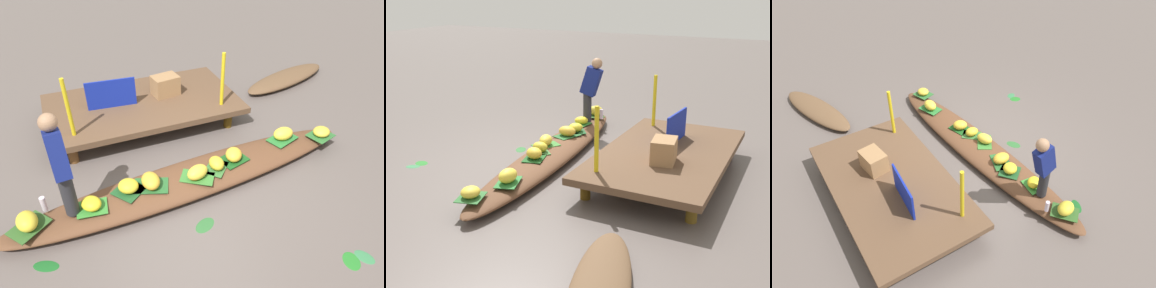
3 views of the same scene
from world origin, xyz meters
The scene contains 31 objects.
canal_water centered at (0.00, 0.00, 0.00)m, with size 40.00×40.00×0.00m, color #605551.
dock_platform centered at (-0.18, 1.86, 0.33)m, with size 3.20×1.80×0.39m.
vendor_boat centered at (0.00, 0.00, 0.11)m, with size 5.05×0.76×0.22m, color brown.
leaf_mat_0 centered at (1.54, 0.20, 0.23)m, with size 0.44×0.28×0.01m, color #2A7633.
banana_bunch_0 centered at (1.54, 0.20, 0.32)m, with size 0.31×0.22×0.19m, color yellow.
leaf_mat_1 centered at (-1.38, -0.16, 0.23)m, with size 0.36×0.28×0.01m, color #348130.
banana_bunch_1 centered at (-1.38, -0.16, 0.30)m, with size 0.25×0.22×0.14m, color yellow.
leaf_mat_2 centered at (-0.61, -0.05, 0.23)m, with size 0.44×0.30×0.01m, color #265F2B.
banana_bunch_2 centered at (-0.61, -0.05, 0.31)m, with size 0.31×0.23×0.17m, color gold.
leaf_mat_3 centered at (0.00, -0.13, 0.23)m, with size 0.43×0.27×0.01m, color #387B31.
banana_bunch_3 centered at (0.00, -0.13, 0.32)m, with size 0.31×0.20×0.18m, color yellow.
leaf_mat_4 centered at (0.31, -0.04, 0.23)m, with size 0.36×0.26×0.01m, color #397236.
banana_bunch_4 centered at (0.31, -0.04, 0.31)m, with size 0.25×0.20×0.16m, color gold.
leaf_mat_5 centered at (2.15, 0.05, 0.23)m, with size 0.37×0.31×0.01m, color #2D6930.
banana_bunch_5 centered at (2.15, 0.05, 0.30)m, with size 0.26×0.24×0.14m, color yellow.
leaf_mat_6 centered at (0.62, 0.03, 0.23)m, with size 0.38×0.29×0.01m, color #19511C.
banana_bunch_6 centered at (0.62, 0.03, 0.31)m, with size 0.27×0.23×0.17m, color gold.
leaf_mat_7 centered at (-2.08, -0.19, 0.23)m, with size 0.42×0.30×0.01m, color #2F5A25.
banana_bunch_7 centered at (-2.08, -0.19, 0.32)m, with size 0.30×0.23×0.19m, color gold.
leaf_mat_8 centered at (-0.90, -0.03, 0.23)m, with size 0.34×0.34×0.01m, color #1E4F25.
banana_bunch_8 centered at (-0.90, -0.03, 0.31)m, with size 0.24×0.26×0.16m, color gold.
vendor_person centered at (-1.60, -0.06, 0.93)m, with size 0.22×0.44×1.24m.
water_bottle centered at (-1.89, 0.03, 0.32)m, with size 0.07×0.07×0.19m, color silver.
market_banner centered at (-0.68, 1.86, 0.63)m, with size 0.80×0.03×0.48m, color #13269E.
railing_post_west centered at (-1.38, 1.26, 0.84)m, with size 0.06×0.06×0.90m, color gold.
railing_post_east centered at (1.02, 1.26, 0.84)m, with size 0.06×0.06×0.90m, color gold.
produce_crate centered at (0.28, 1.95, 0.56)m, with size 0.44×0.32×0.34m, color #9D734B.
drifting_plant_0 centered at (1.30, -1.82, 0.00)m, with size 0.23×0.15×0.01m, color #357949.
drifting_plant_1 centered at (1.12, -1.81, 0.00)m, with size 0.24×0.18×0.01m, color #247627.
drifting_plant_2 centered at (-0.16, -0.74, 0.00)m, with size 0.29×0.18×0.01m, color #2E6932.
drifting_plant_3 centered at (-1.98, -0.61, 0.00)m, with size 0.29×0.14×0.01m, color #195A22.
Camera 2 is at (6.28, 3.66, 2.75)m, focal length 43.76 mm.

